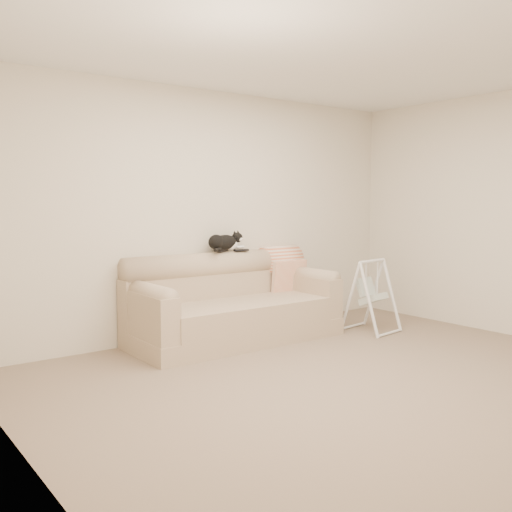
{
  "coord_description": "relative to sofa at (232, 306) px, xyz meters",
  "views": [
    {
      "loc": [
        -3.31,
        -3.19,
        1.44
      ],
      "look_at": [
        0.04,
        1.27,
        0.9
      ],
      "focal_mm": 40.0,
      "sensor_mm": 36.0,
      "label": 1
    }
  ],
  "objects": [
    {
      "name": "ground_plane",
      "position": [
        0.01,
        -1.62,
        -0.35
      ],
      "size": [
        5.0,
        5.0,
        0.0
      ],
      "primitive_type": "plane",
      "color": "#725E4A",
      "rests_on": "ground"
    },
    {
      "name": "room_shell",
      "position": [
        0.01,
        -1.62,
        1.18
      ],
      "size": [
        5.04,
        4.04,
        2.6
      ],
      "color": "beige",
      "rests_on": "ground"
    },
    {
      "name": "sofa",
      "position": [
        0.0,
        0.0,
        0.0
      ],
      "size": [
        2.2,
        0.93,
        0.9
      ],
      "color": "tan",
      "rests_on": "ground"
    },
    {
      "name": "remote_a",
      "position": [
        0.06,
        0.25,
        0.56
      ],
      "size": [
        0.18,
        0.13,
        0.03
      ],
      "color": "black",
      "rests_on": "sofa"
    },
    {
      "name": "remote_b",
      "position": [
        0.26,
        0.2,
        0.56
      ],
      "size": [
        0.17,
        0.07,
        0.02
      ],
      "color": "black",
      "rests_on": "sofa"
    },
    {
      "name": "tuxedo_cat",
      "position": [
        0.07,
        0.24,
        0.65
      ],
      "size": [
        0.52,
        0.34,
        0.21
      ],
      "color": "black",
      "rests_on": "sofa"
    },
    {
      "name": "throw_blanket",
      "position": [
        0.84,
        0.23,
        0.37
      ],
      "size": [
        0.46,
        0.38,
        0.58
      ],
      "color": "#DC6D41",
      "rests_on": "sofa"
    },
    {
      "name": "baby_swing",
      "position": [
        1.45,
        -0.6,
        0.05
      ],
      "size": [
        0.55,
        0.58,
        0.8
      ],
      "color": "white",
      "rests_on": "ground"
    }
  ]
}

